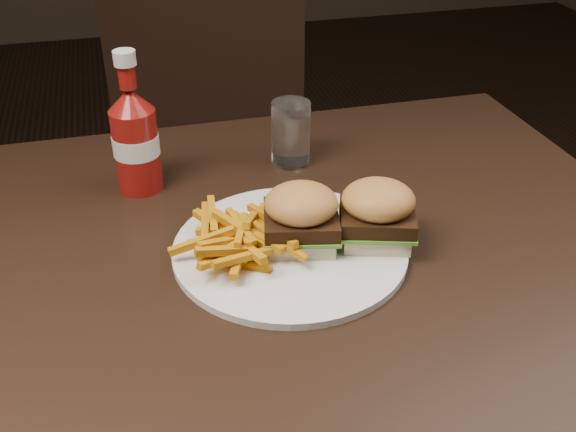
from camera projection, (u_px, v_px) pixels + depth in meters
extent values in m
cube|color=black|center=(229.00, 259.00, 0.91)|extent=(1.20, 0.80, 0.04)
cube|color=black|center=(213.00, 150.00, 1.85)|extent=(0.53, 0.53, 0.04)
cylinder|color=white|center=(290.00, 249.00, 0.88)|extent=(0.31, 0.31, 0.01)
cube|color=beige|center=(301.00, 236.00, 0.88)|extent=(0.10, 0.10, 0.02)
cube|color=beige|center=(376.00, 232.00, 0.89)|extent=(0.10, 0.10, 0.02)
cylinder|color=maroon|center=(137.00, 152.00, 1.00)|extent=(0.08, 0.08, 0.13)
cylinder|color=white|center=(291.00, 132.00, 1.07)|extent=(0.08, 0.08, 0.10)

